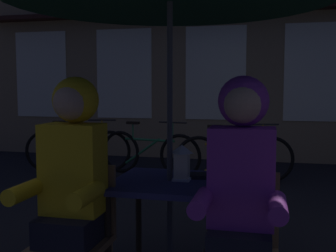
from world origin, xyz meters
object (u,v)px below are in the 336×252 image
book (196,176)px  person_right_hooded (241,182)px  cafe_table (170,195)px  chair_left (77,231)px  bicycle_nearest (78,150)px  person_left_hooded (71,173)px  lantern (182,162)px  bicycle_second (149,153)px  chair_right (241,245)px  bicycle_third (234,158)px

book → person_right_hooded: bearing=-68.8°
cafe_table → person_right_hooded: person_right_hooded is taller
chair_left → bicycle_nearest: size_ratio=0.53×
person_left_hooded → book: bearing=40.8°
lantern → book: (0.08, 0.11, -0.11)m
person_left_hooded → person_right_hooded: bearing=0.0°
lantern → bicycle_second: (-1.20, 3.47, -0.51)m
bicycle_second → chair_right: bearing=-67.4°
cafe_table → lantern: lantern is taller
chair_left → bicycle_second: size_ratio=0.53×
bicycle_nearest → bicycle_second: bearing=-0.4°
bicycle_nearest → lantern: bearing=-55.5°
bicycle_third → chair_left: bearing=-100.2°
person_left_hooded → bicycle_nearest: size_ratio=0.85×
lantern → cafe_table: bearing=-169.6°
chair_left → person_right_hooded: size_ratio=0.62×
book → person_left_hooded: bearing=-148.9°
person_right_hooded → book: bearing=120.9°
cafe_table → bicycle_nearest: bicycle_nearest is taller
person_right_hooded → lantern: bearing=132.5°
bicycle_third → lantern: bearing=-91.7°
lantern → person_left_hooded: size_ratio=0.17×
chair_right → person_right_hooded: (0.00, -0.06, 0.36)m
person_right_hooded → book: (-0.33, 0.55, -0.09)m
cafe_table → chair_left: chair_left is taller
cafe_table → book: (0.15, 0.12, 0.11)m
person_left_hooded → bicycle_third: 3.80m
chair_right → bicycle_nearest: (-2.79, 3.86, -0.14)m
chair_right → bicycle_third: chair_right is taller
lantern → book: bearing=54.4°
lantern → bicycle_second: size_ratio=0.14×
cafe_table → chair_left: 0.62m
chair_right → person_right_hooded: person_right_hooded is taller
bicycle_second → bicycle_third: 1.31m
bicycle_second → bicycle_nearest: bearing=179.6°
person_right_hooded → person_left_hooded: bearing=180.0°
chair_left → person_left_hooded: 0.36m
chair_left → bicycle_third: size_ratio=0.53×
bicycle_second → bicycle_third: size_ratio=1.00×
chair_left → chair_right: 0.96m
cafe_table → bicycle_third: size_ratio=0.45×
bicycle_second → bicycle_third: (1.30, -0.19, 0.00)m
bicycle_nearest → bicycle_third: (2.49, -0.20, 0.00)m
chair_right → person_left_hooded: 1.03m
chair_left → chair_right: (0.96, 0.00, 0.00)m
person_left_hooded → bicycle_third: bearing=80.0°
chair_left → person_left_hooded: size_ratio=0.62×
bicycle_nearest → bicycle_second: size_ratio=0.99×
chair_left → bicycle_second: bearing=99.5°
chair_left → bicycle_second: (-0.65, 3.85, -0.14)m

